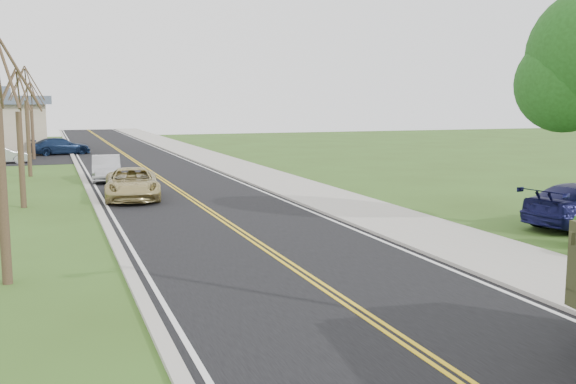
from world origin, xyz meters
TOP-DOWN VIEW (x-y plane):
  - road at (0.00, 40.00)m, footprint 8.00×120.00m
  - curb_right at (4.15, 40.00)m, footprint 0.30×120.00m
  - sidewalk_right at (5.90, 40.00)m, footprint 3.20×120.00m
  - curb_left at (-4.15, 40.00)m, footprint 0.30×120.00m
  - bare_tree_a at (-7.00, 10.00)m, footprint 1.93×2.26m
  - bare_tree_b at (-7.00, 22.00)m, footprint 1.83×2.14m
  - bare_tree_c at (-7.00, 34.00)m, footprint 2.04×2.39m
  - bare_tree_d at (-7.00, 46.00)m, footprint 1.88×2.20m
  - suv_champagne at (-2.48, 22.80)m, footprint 2.82×5.26m
  - sedan_silver at (-2.98, 30.26)m, footprint 1.79×4.38m
  - lot_car_silver at (-9.04, 43.22)m, footprint 3.66×1.38m
  - lot_car_navy at (-5.00, 50.00)m, footprint 5.17×3.07m

SIDE VIEW (x-z plane):
  - road at x=0.00m, z-range 0.00..0.01m
  - sidewalk_right at x=5.90m, z-range 0.00..0.10m
  - curb_left at x=-4.15m, z-range 0.00..0.10m
  - curb_right at x=4.15m, z-range 0.00..0.12m
  - lot_car_silver at x=-9.04m, z-range 0.00..1.19m
  - lot_car_navy at x=-5.00m, z-range 0.00..1.40m
  - suv_champagne at x=-2.48m, z-range 0.00..1.40m
  - sedan_silver at x=-2.98m, z-range 0.00..1.41m
  - bare_tree_b at x=-7.00m, z-range -0.39..5.34m
  - bare_tree_d at x=-7.00m, z-range -0.40..5.50m
  - bare_tree_a at x=-7.00m, z-range -0.41..5.66m
  - bare_tree_c at x=-7.00m, z-range -0.44..5.99m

